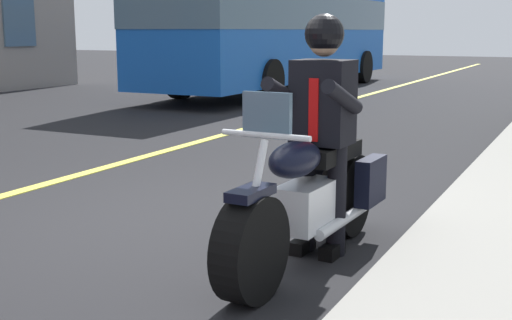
# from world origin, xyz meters

# --- Properties ---
(ground_plane) EXTENTS (80.00, 80.00, 0.00)m
(ground_plane) POSITION_xyz_m (0.00, 0.00, 0.00)
(ground_plane) COLOR black
(motorcycle_main) EXTENTS (2.22, 0.64, 1.26)m
(motorcycle_main) POSITION_xyz_m (0.22, 1.43, 0.45)
(motorcycle_main) COLOR black
(motorcycle_main) RESTS_ON ground_plane
(rider_main) EXTENTS (0.63, 0.56, 1.74)m
(rider_main) POSITION_xyz_m (0.03, 1.44, 1.04)
(rider_main) COLOR black
(rider_main) RESTS_ON ground_plane
(bus_near) EXTENTS (11.05, 2.70, 3.30)m
(bus_near) POSITION_xyz_m (-12.30, -4.57, 1.87)
(bus_near) COLOR blue
(bus_near) RESTS_ON ground_plane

